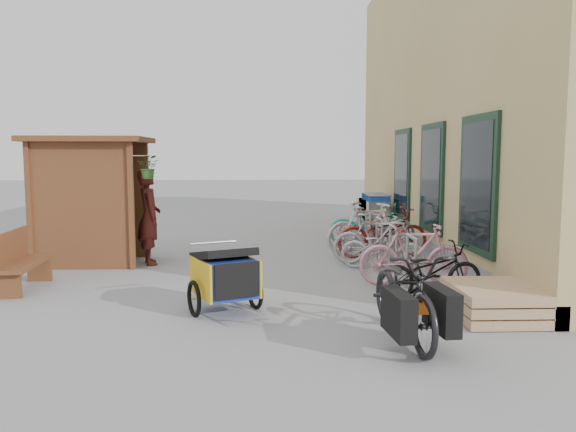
{
  "coord_description": "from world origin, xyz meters",
  "views": [
    {
      "loc": [
        0.14,
        -8.25,
        2.05
      ],
      "look_at": [
        0.5,
        1.5,
        1.0
      ],
      "focal_mm": 35.0,
      "sensor_mm": 36.0,
      "label": 1
    }
  ],
  "objects_px": {
    "cargo_bike": "(405,295)",
    "bike_2": "(383,248)",
    "shopping_carts": "(373,209)",
    "bike_5": "(367,228)",
    "bike_0": "(430,271)",
    "bike_6": "(372,225)",
    "bike_1": "(414,254)",
    "bike_4": "(383,232)",
    "child_trailer": "(225,274)",
    "bike_7": "(369,226)",
    "person_kiosk": "(149,217)",
    "bench": "(19,260)",
    "kiosk": "(86,182)",
    "bike_3": "(376,240)",
    "pallet_stack": "(493,301)"
  },
  "relations": [
    {
      "from": "bike_3",
      "to": "person_kiosk",
      "type": "bearing_deg",
      "value": 95.93
    },
    {
      "from": "kiosk",
      "to": "bike_1",
      "type": "bearing_deg",
      "value": -20.32
    },
    {
      "from": "shopping_carts",
      "to": "bike_4",
      "type": "relative_size",
      "value": 1.04
    },
    {
      "from": "kiosk",
      "to": "bike_0",
      "type": "distance_m",
      "value": 6.55
    },
    {
      "from": "bike_3",
      "to": "bike_4",
      "type": "relative_size",
      "value": 0.85
    },
    {
      "from": "cargo_bike",
      "to": "bike_0",
      "type": "relative_size",
      "value": 1.28
    },
    {
      "from": "shopping_carts",
      "to": "bike_5",
      "type": "height_order",
      "value": "bike_5"
    },
    {
      "from": "shopping_carts",
      "to": "pallet_stack",
      "type": "bearing_deg",
      "value": -90.0
    },
    {
      "from": "kiosk",
      "to": "child_trailer",
      "type": "height_order",
      "value": "kiosk"
    },
    {
      "from": "cargo_bike",
      "to": "bike_2",
      "type": "xyz_separation_m",
      "value": [
        0.55,
        3.87,
        -0.11
      ]
    },
    {
      "from": "child_trailer",
      "to": "bike_4",
      "type": "distance_m",
      "value": 4.89
    },
    {
      "from": "bike_5",
      "to": "bike_4",
      "type": "bearing_deg",
      "value": -164.79
    },
    {
      "from": "kiosk",
      "to": "cargo_bike",
      "type": "height_order",
      "value": "kiosk"
    },
    {
      "from": "bike_1",
      "to": "bike_4",
      "type": "height_order",
      "value": "bike_1"
    },
    {
      "from": "person_kiosk",
      "to": "bike_4",
      "type": "xyz_separation_m",
      "value": [
        4.57,
        0.59,
        -0.4
      ]
    },
    {
      "from": "person_kiosk",
      "to": "bike_0",
      "type": "relative_size",
      "value": 1.14
    },
    {
      "from": "bench",
      "to": "bike_1",
      "type": "distance_m",
      "value": 6.11
    },
    {
      "from": "bike_7",
      "to": "bike_6",
      "type": "bearing_deg",
      "value": -176.21
    },
    {
      "from": "bike_0",
      "to": "bike_6",
      "type": "height_order",
      "value": "bike_6"
    },
    {
      "from": "bench",
      "to": "bike_1",
      "type": "height_order",
      "value": "bike_1"
    },
    {
      "from": "pallet_stack",
      "to": "bike_0",
      "type": "height_order",
      "value": "bike_0"
    },
    {
      "from": "bike_2",
      "to": "bike_3",
      "type": "relative_size",
      "value": 0.93
    },
    {
      "from": "shopping_carts",
      "to": "bike_6",
      "type": "relative_size",
      "value": 1.04
    },
    {
      "from": "shopping_carts",
      "to": "bike_7",
      "type": "relative_size",
      "value": 1.35
    },
    {
      "from": "bike_6",
      "to": "child_trailer",
      "type": "bearing_deg",
      "value": 165.86
    },
    {
      "from": "bench",
      "to": "bike_5",
      "type": "height_order",
      "value": "bike_5"
    },
    {
      "from": "child_trailer",
      "to": "bike_2",
      "type": "relative_size",
      "value": 1.02
    },
    {
      "from": "cargo_bike",
      "to": "bike_5",
      "type": "distance_m",
      "value": 5.55
    },
    {
      "from": "child_trailer",
      "to": "cargo_bike",
      "type": "xyz_separation_m",
      "value": [
        2.09,
        -1.2,
        0.01
      ]
    },
    {
      "from": "bike_0",
      "to": "bike_3",
      "type": "bearing_deg",
      "value": -4.55
    },
    {
      "from": "bike_6",
      "to": "bike_2",
      "type": "bearing_deg",
      "value": -170.96
    },
    {
      "from": "shopping_carts",
      "to": "bike_6",
      "type": "xyz_separation_m",
      "value": [
        -0.52,
        -2.65,
        -0.11
      ]
    },
    {
      "from": "pallet_stack",
      "to": "child_trailer",
      "type": "bearing_deg",
      "value": 173.37
    },
    {
      "from": "cargo_bike",
      "to": "bike_1",
      "type": "distance_m",
      "value": 2.67
    },
    {
      "from": "kiosk",
      "to": "bike_5",
      "type": "height_order",
      "value": "kiosk"
    },
    {
      "from": "bench",
      "to": "bike_4",
      "type": "distance_m",
      "value": 6.67
    },
    {
      "from": "bike_2",
      "to": "bike_6",
      "type": "relative_size",
      "value": 0.79
    },
    {
      "from": "pallet_stack",
      "to": "bike_6",
      "type": "xyz_separation_m",
      "value": [
        -0.52,
        5.57,
        0.29
      ]
    },
    {
      "from": "bench",
      "to": "bike_7",
      "type": "height_order",
      "value": "bench"
    },
    {
      "from": "child_trailer",
      "to": "bike_7",
      "type": "distance_m",
      "value": 6.16
    },
    {
      "from": "bike_5",
      "to": "bench",
      "type": "bearing_deg",
      "value": 99.02
    },
    {
      "from": "bench",
      "to": "child_trailer",
      "type": "bearing_deg",
      "value": -27.36
    },
    {
      "from": "shopping_carts",
      "to": "child_trailer",
      "type": "bearing_deg",
      "value": -113.61
    },
    {
      "from": "shopping_carts",
      "to": "bike_2",
      "type": "height_order",
      "value": "shopping_carts"
    },
    {
      "from": "person_kiosk",
      "to": "bike_2",
      "type": "xyz_separation_m",
      "value": [
        4.31,
        -0.67,
        -0.51
      ]
    },
    {
      "from": "kiosk",
      "to": "bike_5",
      "type": "bearing_deg",
      "value": 8.83
    },
    {
      "from": "bench",
      "to": "bike_3",
      "type": "bearing_deg",
      "value": 11.71
    },
    {
      "from": "bike_1",
      "to": "bike_5",
      "type": "distance_m",
      "value": 2.98
    },
    {
      "from": "cargo_bike",
      "to": "bike_7",
      "type": "bearing_deg",
      "value": 77.8
    },
    {
      "from": "child_trailer",
      "to": "bike_3",
      "type": "distance_m",
      "value": 4.02
    }
  ]
}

